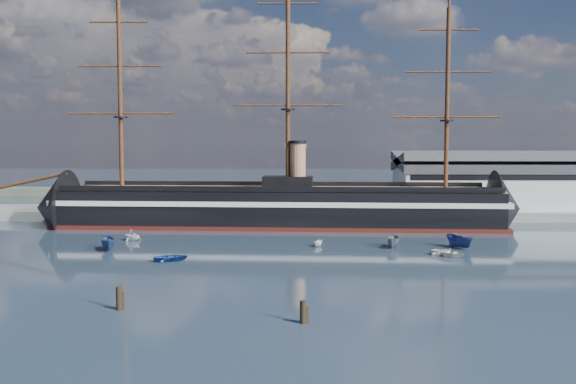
{
  "coord_description": "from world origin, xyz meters",
  "views": [
    {
      "loc": [
        4.09,
        -70.17,
        17.27
      ],
      "look_at": [
        1.95,
        35.0,
        9.0
      ],
      "focal_mm": 40.0,
      "sensor_mm": 36.0,
      "label": 1
    }
  ],
  "objects": [
    {
      "name": "motorboat_c",
      "position": [
        19.21,
        34.04,
        0.0
      ],
      "size": [
        6.0,
        3.43,
        2.27
      ],
      "primitive_type": "imported",
      "rotation": [
        0.0,
        0.0,
        -0.25
      ],
      "color": "#555C68",
      "rests_on": "ground"
    },
    {
      "name": "piling_near_mid",
      "position": [
        4.32,
        -10.28,
        0.0
      ],
      "size": [
        0.64,
        0.64,
        2.89
      ],
      "primitive_type": "cylinder",
      "color": "black",
      "rests_on": "ground"
    },
    {
      "name": "quay",
      "position": [
        10.0,
        76.0,
        0.0
      ],
      "size": [
        180.0,
        18.0,
        2.0
      ],
      "primitive_type": "cube",
      "color": "slate",
      "rests_on": "ground"
    },
    {
      "name": "motorboat_f",
      "position": [
        29.96,
        33.55,
        0.0
      ],
      "size": [
        7.15,
        5.29,
        2.71
      ],
      "primitive_type": "imported",
      "rotation": [
        0.0,
        0.0,
        0.47
      ],
      "color": "navy",
      "rests_on": "ground"
    },
    {
      "name": "warehouse",
      "position": [
        58.0,
        80.0,
        7.98
      ],
      "size": [
        63.0,
        21.0,
        11.6
      ],
      "color": "#B7BABC",
      "rests_on": "ground"
    },
    {
      "name": "warship",
      "position": [
        -2.31,
        60.0,
        4.04
      ],
      "size": [
        113.26,
        20.57,
        53.94
      ],
      "rotation": [
        0.0,
        0.0,
        -0.05
      ],
      "color": "black",
      "rests_on": "ground"
    },
    {
      "name": "quay_tower",
      "position": [
        3.0,
        73.0,
        9.75
      ],
      "size": [
        5.0,
        5.0,
        15.0
      ],
      "color": "silver",
      "rests_on": "ground"
    },
    {
      "name": "piling_near_left",
      "position": [
        -14.6,
        -5.74,
        0.0
      ],
      "size": [
        0.64,
        0.64,
        3.15
      ],
      "primitive_type": "cylinder",
      "color": "black",
      "rests_on": "ground"
    },
    {
      "name": "motorboat_a",
      "position": [
        -26.67,
        30.34,
        0.0
      ],
      "size": [
        6.91,
        4.48,
        2.6
      ],
      "primitive_type": "imported",
      "rotation": [
        0.0,
        0.0,
        0.35
      ],
      "color": "navy",
      "rests_on": "ground"
    },
    {
      "name": "ground",
      "position": [
        0.0,
        40.0,
        0.0
      ],
      "size": [
        600.0,
        600.0,
        0.0
      ],
      "primitive_type": "plane",
      "color": "#1D3141",
      "rests_on": "ground"
    },
    {
      "name": "motorboat_d",
      "position": [
        -25.43,
        40.12,
        0.0
      ],
      "size": [
        5.29,
        6.4,
        2.17
      ],
      "primitive_type": "imported",
      "rotation": [
        0.0,
        0.0,
        1.02
      ],
      "color": "silver",
      "rests_on": "ground"
    },
    {
      "name": "motorboat_e",
      "position": [
        26.4,
        26.09,
        0.0
      ],
      "size": [
        3.26,
        3.42,
        1.58
      ],
      "primitive_type": "imported",
      "rotation": [
        0.0,
        0.0,
        0.84
      ],
      "color": "silver",
      "rests_on": "ground"
    },
    {
      "name": "motorboat_g",
      "position": [
        6.94,
        34.83,
        0.0
      ],
      "size": [
        3.24,
        2.26,
        1.22
      ],
      "primitive_type": "imported",
      "rotation": [
        0.0,
        0.0,
        -0.42
      ],
      "color": "silver",
      "rests_on": "ground"
    },
    {
      "name": "motorboat_b",
      "position": [
        -14.81,
        21.45,
        0.0
      ],
      "size": [
        2.23,
        3.38,
        1.47
      ],
      "primitive_type": "imported",
      "rotation": [
        0.0,
        0.0,
        1.91
      ],
      "color": "navy",
      "rests_on": "ground"
    }
  ]
}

